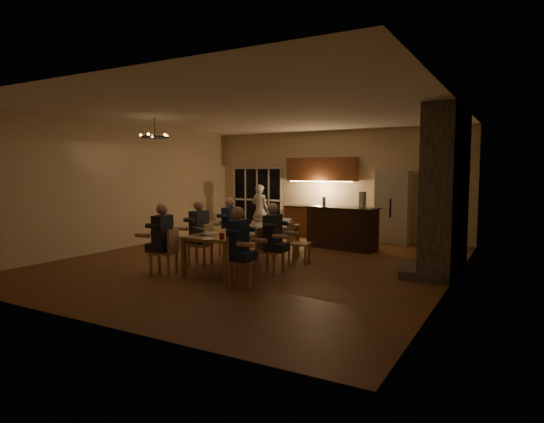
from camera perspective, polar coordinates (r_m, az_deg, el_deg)
The scene contains 44 objects.
floor at distance 10.01m, azimuth -1.93°, elevation -6.37°, with size 9.00×9.00×0.00m, color brown.
back_wall at distance 13.88m, azimuth 7.83°, elevation 3.41°, with size 8.00×0.04×3.20m, color beige.
left_wall at distance 12.40m, azimuth -18.04°, elevation 3.03°, with size 0.04×9.00×3.20m, color beige.
right_wall at distance 8.46m, azimuth 21.99°, elevation 2.10°, with size 0.04×9.00×3.20m, color beige.
ceiling at distance 9.89m, azimuth -1.99°, elevation 12.23°, with size 8.00×9.00×0.04m, color white.
french_doors at distance 15.07m, azimuth -1.86°, elevation 1.48°, with size 1.86×0.08×2.10m, color black.
fireplace at distance 9.69m, azimuth 21.05°, elevation 2.45°, with size 0.58×2.50×3.20m, color #706558.
kitchenette at distance 13.72m, azimuth 6.15°, elevation 1.74°, with size 2.24×0.68×2.40m, color brown, non-canonical shape.
refrigerator at distance 12.97m, azimuth 15.01°, elevation 0.52°, with size 0.90×0.68×2.00m, color beige.
dining_table at distance 9.68m, azimuth -3.23°, elevation -4.52°, with size 1.10×3.01×0.75m, color #B47C48.
bar_island at distance 11.77m, azimuth 8.77°, elevation -2.05°, with size 1.87×0.68×1.08m, color black.
chair_left_near at distance 8.95m, azimuth -13.44°, elevation -4.98°, with size 0.44×0.44×0.89m, color tan, non-canonical shape.
chair_left_mid at distance 9.77m, azimuth -9.00°, elevation -4.07°, with size 0.44×0.44×0.89m, color tan, non-canonical shape.
chair_left_far at distance 10.63m, azimuth -5.22°, elevation -3.29°, with size 0.44×0.44×0.89m, color tan, non-canonical shape.
chair_right_near at distance 7.90m, azimuth -3.72°, elevation -6.17°, with size 0.44×0.44×0.89m, color tan, non-canonical shape.
chair_right_mid at distance 8.87m, azimuth -0.18°, elevation -4.93°, with size 0.44×0.44×0.89m, color tan, non-canonical shape.
chair_right_far at distance 9.81m, azimuth 3.46°, elevation -3.98°, with size 0.44×0.44×0.89m, color tan, non-canonical shape.
person_left_near at distance 8.94m, azimuth -13.56°, elevation -3.40°, with size 0.60×0.60×1.38m, color #25282F, non-canonical shape.
person_right_near at distance 7.86m, azimuth -4.28°, elevation -4.41°, with size 0.60×0.60×1.38m, color #1D2D4A, non-canonical shape.
person_left_mid at distance 9.78m, azimuth -9.12°, elevation -2.61°, with size 0.60×0.60×1.38m, color #383D43, non-canonical shape.
person_right_mid at distance 8.77m, azimuth 0.09°, elevation -3.42°, with size 0.60×0.60×1.38m, color #25282F, non-canonical shape.
person_left_far at distance 10.60m, azimuth -5.28°, elevation -1.98°, with size 0.60×0.60×1.38m, color #1D2D4A, non-canonical shape.
standing_person at distance 14.26m, azimuth -1.52°, elevation 0.24°, with size 0.58×0.38×1.58m, color silver.
chandelier at distance 10.63m, azimuth -14.51°, elevation 9.03°, with size 0.64×0.64×0.03m, color black.
laptop_a at distance 8.96m, azimuth -8.18°, elevation -2.18°, with size 0.32×0.28×0.23m, color silver, non-canonical shape.
laptop_b at distance 8.74m, azimuth -4.93°, elevation -2.32°, with size 0.32×0.28×0.23m, color silver, non-canonical shape.
laptop_c at distance 9.71m, azimuth -4.39°, elevation -1.59°, with size 0.32×0.28×0.23m, color silver, non-canonical shape.
laptop_d at distance 9.46m, azimuth -1.83°, elevation -1.75°, with size 0.32×0.28×0.23m, color silver, non-canonical shape.
laptop_e at distance 10.68m, azimuth -0.97°, elevation -0.97°, with size 0.32×0.28×0.23m, color silver, non-canonical shape.
laptop_f at distance 10.27m, azimuth 1.28°, elevation -1.21°, with size 0.32×0.28×0.23m, color silver, non-canonical shape.
mug_front at distance 9.27m, azimuth -5.42°, elevation -2.30°, with size 0.08×0.08×0.10m, color white.
mug_mid at distance 10.10m, azimuth -1.21°, elevation -1.68°, with size 0.09×0.09×0.10m, color white.
mug_back at distance 10.45m, azimuth -2.38°, elevation -1.46°, with size 0.08×0.08×0.10m, color white.
redcup_near at distance 8.30m, azimuth -6.32°, elevation -3.09°, with size 0.10×0.10×0.12m, color #AE130B.
redcup_mid at distance 10.19m, azimuth -4.05°, elevation -1.57°, with size 0.09×0.09×0.12m, color #AE130B.
can_silver at distance 9.03m, azimuth -5.69°, elevation -2.43°, with size 0.06×0.06×0.12m, color #B2B2B7.
can_cola at distance 10.92m, azimuth -0.02°, elevation -1.12°, with size 0.06×0.06×0.12m, color #3F0F0C.
can_right at distance 9.58m, azimuth -0.18°, elevation -1.98°, with size 0.07×0.07×0.12m, color #B2B2B7.
plate_near at distance 8.91m, azimuth -3.22°, elevation -2.84°, with size 0.23×0.23×0.02m, color white.
plate_left at distance 9.08m, azimuth -7.39°, elevation -2.73°, with size 0.23×0.23×0.02m, color white.
plate_far at distance 10.03m, azimuth 1.35°, elevation -1.96°, with size 0.24×0.24×0.02m, color white.
notepad at distance 8.36m, azimuth -8.15°, elevation -3.42°, with size 0.16×0.22×0.01m, color white.
bar_bottle at distance 11.96m, azimuth 6.56°, elevation 1.26°, with size 0.08×0.08×0.24m, color #99999E.
bar_blender at distance 11.52m, azimuth 11.31°, elevation 1.45°, with size 0.13×0.13×0.40m, color silver.
Camera 1 is at (5.12, -8.38, 1.97)m, focal length 30.00 mm.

